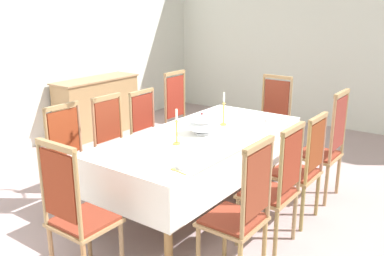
{
  "coord_description": "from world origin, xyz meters",
  "views": [
    {
      "loc": [
        -3.33,
        -2.2,
        2.02
      ],
      "look_at": [
        -0.09,
        0.17,
        0.85
      ],
      "focal_mm": 39.62,
      "sensor_mm": 36.0,
      "label": 1
    }
  ],
  "objects_px": {
    "chair_south_c": "(301,167)",
    "chair_south_d": "(325,146)",
    "candlestick_east": "(224,112)",
    "spoon_secondary": "(275,118)",
    "chair_north_a": "(74,159)",
    "soup_tureen": "(202,124)",
    "chair_north_d": "(182,118)",
    "chair_north_b": "(117,144)",
    "chair_head_west": "(76,212)",
    "spoon_primary": "(175,170)",
    "chair_south_b": "(275,185)",
    "chair_south_a": "(241,211)",
    "bowl_near_right": "(273,119)",
    "chair_head_east": "(271,120)",
    "dining_table": "(202,141)",
    "bowl_near_left": "(185,165)",
    "candlestick_west": "(177,130)",
    "sideboard": "(98,107)"
  },
  "relations": [
    {
      "from": "chair_north_a",
      "to": "soup_tureen",
      "type": "relative_size",
      "value": 3.92
    },
    {
      "from": "bowl_near_left",
      "to": "spoon_primary",
      "type": "distance_m",
      "value": 0.11
    },
    {
      "from": "chair_north_d",
      "to": "bowl_near_right",
      "type": "xyz_separation_m",
      "value": [
        -0.06,
        -1.32,
        0.2
      ]
    },
    {
      "from": "candlestick_west",
      "to": "candlestick_east",
      "type": "relative_size",
      "value": 0.94
    },
    {
      "from": "dining_table",
      "to": "chair_north_a",
      "type": "xyz_separation_m",
      "value": [
        -0.85,
        0.95,
        -0.14
      ]
    },
    {
      "from": "chair_head_west",
      "to": "spoon_secondary",
      "type": "xyz_separation_m",
      "value": [
        2.56,
        -0.34,
        0.2
      ]
    },
    {
      "from": "chair_south_c",
      "to": "candlestick_west",
      "type": "relative_size",
      "value": 3.15
    },
    {
      "from": "spoon_primary",
      "to": "chair_north_a",
      "type": "bearing_deg",
      "value": 97.04
    },
    {
      "from": "chair_north_b",
      "to": "sideboard",
      "type": "bearing_deg",
      "value": -126.32
    },
    {
      "from": "chair_south_b",
      "to": "spoon_primary",
      "type": "relative_size",
      "value": 6.21
    },
    {
      "from": "candlestick_east",
      "to": "spoon_secondary",
      "type": "xyz_separation_m",
      "value": [
        0.56,
        -0.34,
        -0.14
      ]
    },
    {
      "from": "chair_north_b",
      "to": "spoon_primary",
      "type": "relative_size",
      "value": 6.1
    },
    {
      "from": "chair_head_east",
      "to": "candlestick_east",
      "type": "bearing_deg",
      "value": 90.0
    },
    {
      "from": "chair_south_b",
      "to": "chair_north_d",
      "type": "bearing_deg",
      "value": 57.97
    },
    {
      "from": "chair_head_west",
      "to": "spoon_primary",
      "type": "relative_size",
      "value": 6.42
    },
    {
      "from": "chair_south_d",
      "to": "chair_head_west",
      "type": "bearing_deg",
      "value": 159.19
    },
    {
      "from": "chair_north_a",
      "to": "bowl_near_right",
      "type": "relative_size",
      "value": 6.5
    },
    {
      "from": "chair_south_c",
      "to": "chair_south_d",
      "type": "xyz_separation_m",
      "value": [
        0.63,
        -0.01,
        0.04
      ]
    },
    {
      "from": "chair_south_b",
      "to": "chair_south_c",
      "type": "relative_size",
      "value": 1.03
    },
    {
      "from": "candlestick_west",
      "to": "bowl_near_right",
      "type": "xyz_separation_m",
      "value": [
        1.26,
        -0.36,
        -0.11
      ]
    },
    {
      "from": "bowl_near_left",
      "to": "chair_head_west",
      "type": "bearing_deg",
      "value": 151.77
    },
    {
      "from": "chair_south_a",
      "to": "chair_north_b",
      "type": "distance_m",
      "value": 1.98
    },
    {
      "from": "chair_south_a",
      "to": "chair_head_east",
      "type": "distance_m",
      "value": 2.62
    },
    {
      "from": "chair_south_a",
      "to": "chair_south_c",
      "type": "xyz_separation_m",
      "value": [
        1.14,
        0.0,
        -0.02
      ]
    },
    {
      "from": "chair_south_c",
      "to": "spoon_secondary",
      "type": "distance_m",
      "value": 0.94
    },
    {
      "from": "spoon_secondary",
      "to": "chair_head_east",
      "type": "bearing_deg",
      "value": 25.97
    },
    {
      "from": "chair_north_b",
      "to": "candlestick_east",
      "type": "bearing_deg",
      "value": 125.6
    },
    {
      "from": "dining_table",
      "to": "candlestick_east",
      "type": "relative_size",
      "value": 6.61
    },
    {
      "from": "chair_south_b",
      "to": "chair_south_d",
      "type": "height_order",
      "value": "chair_south_d"
    },
    {
      "from": "sideboard",
      "to": "chair_south_c",
      "type": "bearing_deg",
      "value": 78.01
    },
    {
      "from": "chair_head_east",
      "to": "soup_tureen",
      "type": "distance_m",
      "value": 1.62
    },
    {
      "from": "bowl_near_left",
      "to": "chair_north_a",
      "type": "bearing_deg",
      "value": 91.5
    },
    {
      "from": "chair_south_b",
      "to": "chair_south_a",
      "type": "bearing_deg",
      "value": -179.85
    },
    {
      "from": "spoon_secondary",
      "to": "chair_north_d",
      "type": "bearing_deg",
      "value": 89.88
    },
    {
      "from": "chair_south_a",
      "to": "bowl_near_left",
      "type": "height_order",
      "value": "chair_south_a"
    },
    {
      "from": "chair_north_d",
      "to": "candlestick_east",
      "type": "xyz_separation_m",
      "value": [
        -0.51,
        -0.95,
        0.33
      ]
    },
    {
      "from": "candlestick_west",
      "to": "chair_north_d",
      "type": "bearing_deg",
      "value": 35.8
    },
    {
      "from": "chair_north_a",
      "to": "bowl_near_left",
      "type": "xyz_separation_m",
      "value": [
        0.04,
        -1.36,
        0.23
      ]
    },
    {
      "from": "bowl_near_left",
      "to": "spoon_secondary",
      "type": "xyz_separation_m",
      "value": [
        1.79,
        0.08,
        -0.01
      ]
    },
    {
      "from": "chair_south_d",
      "to": "bowl_near_right",
      "type": "height_order",
      "value": "chair_south_d"
    },
    {
      "from": "spoon_secondary",
      "to": "chair_north_b",
      "type": "bearing_deg",
      "value": 131.63
    },
    {
      "from": "chair_north_d",
      "to": "spoon_secondary",
      "type": "xyz_separation_m",
      "value": [
        0.05,
        -1.29,
        0.19
      ]
    },
    {
      "from": "chair_south_a",
      "to": "candlestick_east",
      "type": "relative_size",
      "value": 3.13
    },
    {
      "from": "chair_south_a",
      "to": "chair_north_b",
      "type": "height_order",
      "value": "chair_south_a"
    },
    {
      "from": "chair_south_d",
      "to": "chair_north_d",
      "type": "height_order",
      "value": "chair_north_d"
    },
    {
      "from": "chair_north_d",
      "to": "candlestick_west",
      "type": "distance_m",
      "value": 1.66
    },
    {
      "from": "chair_head_west",
      "to": "chair_head_east",
      "type": "xyz_separation_m",
      "value": [
        3.18,
        0.0,
        0.0
      ]
    },
    {
      "from": "chair_south_c",
      "to": "chair_north_d",
      "type": "height_order",
      "value": "chair_north_d"
    },
    {
      "from": "chair_south_c",
      "to": "bowl_near_right",
      "type": "height_order",
      "value": "chair_south_c"
    },
    {
      "from": "chair_south_c",
      "to": "chair_head_west",
      "type": "height_order",
      "value": "chair_head_west"
    }
  ]
}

